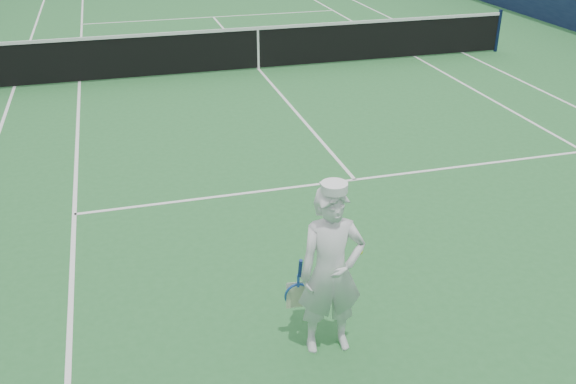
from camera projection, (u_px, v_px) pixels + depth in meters
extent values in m
plane|color=#296C33|center=(259.00, 69.00, 15.31)|extent=(80.00, 80.00, 0.00)
cube|color=white|center=(14.00, 88.00, 13.99)|extent=(0.06, 23.83, 0.01)
cube|color=white|center=(464.00, 53.00, 16.64)|extent=(0.06, 23.83, 0.01)
cube|color=white|center=(79.00, 83.00, 14.32)|extent=(0.06, 23.77, 0.01)
cube|color=white|center=(416.00, 57.00, 16.31)|extent=(0.06, 23.77, 0.01)
cube|color=white|center=(213.00, 17.00, 20.83)|extent=(8.23, 0.06, 0.01)
cube|color=white|center=(355.00, 180.00, 9.80)|extent=(8.23, 0.06, 0.01)
cube|color=white|center=(259.00, 69.00, 15.31)|extent=(0.06, 12.80, 0.01)
cylinder|color=#141E4C|center=(498.00, 31.00, 16.62)|extent=(0.09, 0.09, 1.07)
cube|color=black|center=(258.00, 48.00, 15.09)|extent=(12.79, 0.02, 0.92)
cube|color=white|center=(258.00, 28.00, 14.88)|extent=(12.79, 0.04, 0.07)
cube|color=white|center=(258.00, 50.00, 15.10)|extent=(0.05, 0.03, 0.94)
imported|color=white|center=(331.00, 272.00, 5.99)|extent=(0.66, 0.46, 1.73)
cylinder|color=white|center=(334.00, 187.00, 5.60)|extent=(0.24, 0.24, 0.08)
cube|color=white|center=(330.00, 184.00, 5.73)|extent=(0.19, 0.11, 0.02)
cylinder|color=navy|center=(300.00, 268.00, 6.00)|extent=(0.04, 0.09, 0.22)
cube|color=#1F4CAA|center=(298.00, 281.00, 6.14)|extent=(0.02, 0.02, 0.14)
torus|color=#1F4CAA|center=(297.00, 295.00, 6.28)|extent=(0.30, 0.12, 0.29)
cube|color=beige|center=(297.00, 295.00, 6.28)|extent=(0.22, 0.02, 0.30)
sphere|color=#BADA18|center=(355.00, 256.00, 6.09)|extent=(0.07, 0.07, 0.07)
sphere|color=#BADA18|center=(359.00, 251.00, 6.10)|extent=(0.07, 0.07, 0.07)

